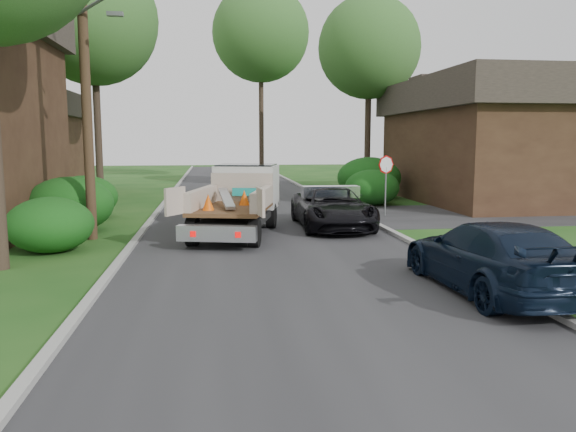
# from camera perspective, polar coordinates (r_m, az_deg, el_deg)

# --- Properties ---
(ground) EXTENTS (120.00, 120.00, 0.00)m
(ground) POSITION_cam_1_polar(r_m,az_deg,el_deg) (13.41, 0.04, -5.48)
(ground) COLOR #164714
(ground) RESTS_ON ground
(road) EXTENTS (8.00, 90.00, 0.02)m
(road) POSITION_cam_1_polar(r_m,az_deg,el_deg) (23.21, -3.28, 0.09)
(road) COLOR #28282B
(road) RESTS_ON ground
(side_street) EXTENTS (16.00, 7.00, 0.02)m
(side_street) POSITION_cam_1_polar(r_m,az_deg,el_deg) (26.08, 24.22, 0.26)
(side_street) COLOR #28282B
(side_street) RESTS_ON ground
(curb_left) EXTENTS (0.20, 90.00, 0.12)m
(curb_left) POSITION_cam_1_polar(r_m,az_deg,el_deg) (23.25, -13.41, 0.04)
(curb_left) COLOR #9E9E99
(curb_left) RESTS_ON ground
(curb_right) EXTENTS (0.20, 90.00, 0.12)m
(curb_right) POSITION_cam_1_polar(r_m,az_deg,el_deg) (23.87, 6.58, 0.39)
(curb_right) COLOR #9E9E99
(curb_right) RESTS_ON ground
(stop_sign) EXTENTS (0.71, 0.32, 2.48)m
(stop_sign) POSITION_cam_1_polar(r_m,az_deg,el_deg) (23.05, 9.92, 4.36)
(stop_sign) COLOR slate
(stop_sign) RESTS_ON ground
(utility_pole) EXTENTS (2.42, 1.25, 10.00)m
(utility_pole) POSITION_cam_1_polar(r_m,az_deg,el_deg) (18.43, -19.89, 13.82)
(utility_pole) COLOR #382619
(utility_pole) RESTS_ON ground
(house_left_far) EXTENTS (7.56, 7.56, 6.00)m
(house_left_far) POSITION_cam_1_polar(r_m,az_deg,el_deg) (36.86, -26.47, 6.84)
(house_left_far) COLOR #342015
(house_left_far) RESTS_ON ground
(house_right) EXTENTS (9.72, 12.96, 6.20)m
(house_right) POSITION_cam_1_polar(r_m,az_deg,el_deg) (30.72, 21.20, 7.32)
(house_right) COLOR #342015
(house_right) RESTS_ON ground
(hedge_left_a) EXTENTS (2.34, 2.34, 1.53)m
(hedge_left_a) POSITION_cam_1_polar(r_m,az_deg,el_deg) (16.71, -23.04, -0.82)
(hedge_left_a) COLOR #0E3F0F
(hedge_left_a) RESTS_ON ground
(hedge_left_b) EXTENTS (2.86, 2.86, 1.87)m
(hedge_left_b) POSITION_cam_1_polar(r_m,az_deg,el_deg) (20.12, -21.28, 1.09)
(hedge_left_b) COLOR #0E3F0F
(hedge_left_b) RESTS_ON ground
(hedge_left_c) EXTENTS (2.60, 2.60, 1.70)m
(hedge_left_c) POSITION_cam_1_polar(r_m,az_deg,el_deg) (23.59, -20.01, 1.83)
(hedge_left_c) COLOR #0E3F0F
(hedge_left_c) RESTS_ON ground
(hedge_right_a) EXTENTS (2.60, 2.60, 1.70)m
(hedge_right_a) POSITION_cam_1_polar(r_m,az_deg,el_deg) (27.11, 8.53, 2.89)
(hedge_right_a) COLOR #0E3F0F
(hedge_right_a) RESTS_ON ground
(hedge_right_b) EXTENTS (3.38, 3.38, 2.21)m
(hedge_right_b) POSITION_cam_1_polar(r_m,az_deg,el_deg) (30.16, 8.24, 3.85)
(hedge_right_b) COLOR #0E3F0F
(hedge_right_b) RESTS_ON ground
(tree_left_far) EXTENTS (6.40, 6.40, 12.20)m
(tree_left_far) POSITION_cam_1_polar(r_m,az_deg,el_deg) (31.06, -19.19, 18.23)
(tree_left_far) COLOR #2D2119
(tree_left_far) RESTS_ON ground
(tree_right_far) EXTENTS (6.00, 6.00, 11.50)m
(tree_right_far) POSITION_cam_1_polar(r_m,az_deg,el_deg) (34.65, 8.25, 16.57)
(tree_right_far) COLOR #2D2119
(tree_right_far) RESTS_ON ground
(tree_center_far) EXTENTS (7.20, 7.20, 14.60)m
(tree_center_far) POSITION_cam_1_polar(r_m,az_deg,el_deg) (43.83, -2.78, 18.04)
(tree_center_far) COLOR #2D2119
(tree_center_far) RESTS_ON ground
(flatbed_truck) EXTENTS (3.75, 6.27, 2.23)m
(flatbed_truck) POSITION_cam_1_polar(r_m,az_deg,el_deg) (18.97, -4.77, 2.06)
(flatbed_truck) COLOR black
(flatbed_truck) RESTS_ON ground
(black_pickup) EXTENTS (2.43, 5.17, 1.43)m
(black_pickup) POSITION_cam_1_polar(r_m,az_deg,el_deg) (19.73, 4.53, 0.83)
(black_pickup) COLOR black
(black_pickup) RESTS_ON ground
(navy_suv) EXTENTS (2.19, 5.08, 1.46)m
(navy_suv) POSITION_cam_1_polar(r_m,az_deg,el_deg) (12.05, 19.98, -3.90)
(navy_suv) COLOR black
(navy_suv) RESTS_ON ground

